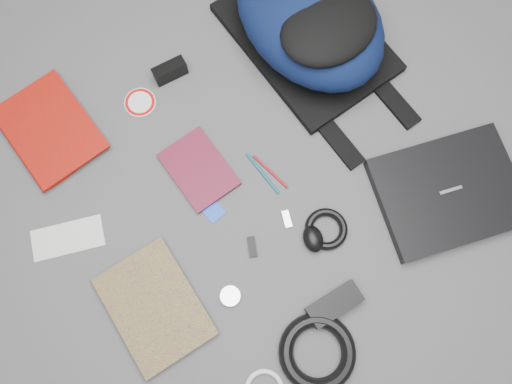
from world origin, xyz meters
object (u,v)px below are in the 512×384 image
laptop (448,192)px  compact_camera (170,71)px  mouse (313,239)px  comic_book (118,330)px  dvd_case (199,169)px  power_brick (334,304)px  textbook_red (16,153)px  backpack (310,18)px

laptop → compact_camera: compact_camera is taller
laptop → mouse: 0.39m
comic_book → compact_camera: bearing=49.2°
laptop → dvd_case: size_ratio=1.84×
dvd_case → mouse: bearing=-68.4°
dvd_case → mouse: (0.16, -0.33, 0.01)m
comic_book → power_brick: 0.55m
textbook_red → compact_camera: 0.48m
laptop → dvd_case: laptop is taller
mouse → power_brick: mouse is taller
laptop → power_brick: 0.43m
backpack → laptop: 0.60m
mouse → laptop: bearing=3.6°
comic_book → backpack: bearing=26.4°
backpack → power_brick: backpack is taller
comic_book → dvd_case: (0.39, 0.26, -0.00)m
textbook_red → laptop: bearing=-43.0°
comic_book → power_brick: power_brick is taller
compact_camera → mouse: size_ratio=1.32×
laptop → compact_camera: 0.84m
comic_book → mouse: bearing=-7.9°
textbook_red → dvd_case: (0.40, -0.31, -0.01)m
textbook_red → mouse: mouse is taller
dvd_case → mouse: mouse is taller
backpack → compact_camera: size_ratio=5.62×
backpack → compact_camera: backpack is taller
dvd_case → compact_camera: bearing=71.1°
comic_book → dvd_case: 0.46m
backpack → laptop: size_ratio=1.46×
backpack → comic_book: backpack is taller
power_brick → compact_camera: bearing=93.0°
backpack → comic_book: (-0.86, -0.44, -0.10)m
backpack → mouse: (-0.32, -0.51, -0.09)m
backpack → power_brick: size_ratio=3.82×
compact_camera → mouse: compact_camera is taller
laptop → dvd_case: (-0.53, 0.42, -0.01)m
laptop → power_brick: size_ratio=2.63×
compact_camera → mouse: bearing=-79.2°
backpack → power_brick: bearing=-122.0°
backpack → textbook_red: size_ratio=1.86×
textbook_red → mouse: size_ratio=3.99×
comic_book → compact_camera: compact_camera is taller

